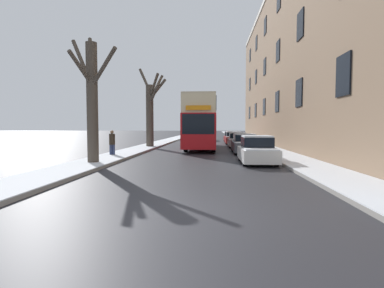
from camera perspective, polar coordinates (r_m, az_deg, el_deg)
ground_plane at (r=6.74m, az=-3.22°, el=-13.14°), size 320.00×320.00×0.00m
sidewalk_left at (r=59.76m, az=-1.86°, el=1.46°), size 2.25×130.00×0.16m
sidewalk_right at (r=59.62m, az=8.38°, el=1.42°), size 2.25×130.00×0.16m
terrace_facade_right at (r=32.45m, az=22.86°, el=14.11°), size 9.10×45.59×16.35m
bare_tree_left_0 at (r=15.84m, az=-18.54°, el=8.39°), size 2.94×3.10×6.70m
bare_tree_left_1 at (r=27.72m, az=-7.91°, el=6.37°), size 3.01×2.95×7.39m
double_decker_bus at (r=26.55m, az=1.83°, el=4.45°), size 2.52×11.80×4.37m
parked_car_0 at (r=16.07m, az=12.26°, el=-1.25°), size 1.74×3.91×1.46m
parked_car_1 at (r=22.38m, az=9.94°, el=-0.01°), size 1.72×4.58×1.42m
parked_car_2 at (r=28.48m, az=8.67°, el=0.67°), size 1.72×4.10×1.43m
parked_car_3 at (r=33.86m, az=7.94°, el=1.10°), size 1.86×4.56×1.45m
parked_car_4 at (r=39.60m, az=7.37°, el=1.34°), size 1.73×4.17×1.36m
oncoming_van at (r=44.49m, az=1.14°, el=2.43°), size 1.97×5.28×2.40m
pedestrian_left_sidewalk at (r=19.74m, az=-14.97°, el=0.31°), size 0.37×0.37×1.71m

